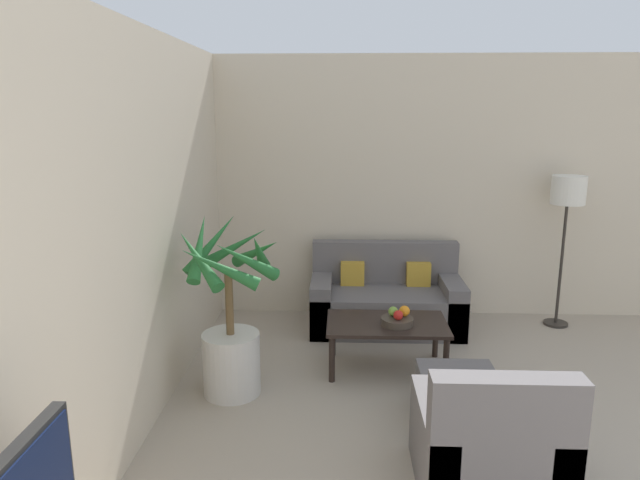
% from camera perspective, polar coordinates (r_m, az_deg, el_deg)
% --- Properties ---
extents(wall_back, '(7.85, 0.06, 2.70)m').
position_cam_1_polar(wall_back, '(6.26, 19.17, 4.81)').
color(wall_back, beige).
rests_on(wall_back, ground_plane).
extents(wall_left, '(0.06, 7.91, 2.70)m').
position_cam_1_polar(wall_left, '(3.16, -22.81, -2.83)').
color(wall_left, beige).
rests_on(wall_left, ground_plane).
extents(potted_palm, '(0.82, 0.82, 1.40)m').
position_cam_1_polar(potted_palm, '(4.43, -8.94, -8.70)').
color(potted_palm, beige).
rests_on(potted_palm, ground_plane).
extents(sofa_loveseat, '(1.49, 0.76, 0.83)m').
position_cam_1_polar(sofa_loveseat, '(5.81, 6.58, -6.04)').
color(sofa_loveseat, '#605B5B').
rests_on(sofa_loveseat, ground_plane).
extents(floor_lamp, '(0.33, 0.33, 1.53)m').
position_cam_1_polar(floor_lamp, '(6.08, 23.52, 3.80)').
color(floor_lamp, '#2D2823').
rests_on(floor_lamp, ground_plane).
extents(coffee_table, '(1.00, 0.60, 0.42)m').
position_cam_1_polar(coffee_table, '(4.87, 6.69, -8.73)').
color(coffee_table, black).
rests_on(coffee_table, ground_plane).
extents(fruit_bowl, '(0.27, 0.27, 0.06)m').
position_cam_1_polar(fruit_bowl, '(4.79, 7.72, -8.06)').
color(fruit_bowl, '#42382D').
rests_on(fruit_bowl, coffee_table).
extents(apple_red, '(0.08, 0.08, 0.08)m').
position_cam_1_polar(apple_red, '(4.73, 7.83, -7.46)').
color(apple_red, red).
rests_on(apple_red, fruit_bowl).
extents(apple_green, '(0.08, 0.08, 0.08)m').
position_cam_1_polar(apple_green, '(4.80, 7.33, -7.10)').
color(apple_green, olive).
rests_on(apple_green, fruit_bowl).
extents(orange_fruit, '(0.09, 0.09, 0.09)m').
position_cam_1_polar(orange_fruit, '(4.82, 8.45, -7.03)').
color(orange_fruit, orange).
rests_on(orange_fruit, fruit_bowl).
extents(armchair, '(0.78, 0.79, 0.85)m').
position_cam_1_polar(armchair, '(3.57, 16.42, -19.41)').
color(armchair, '#605B5B').
rests_on(armchair, ground_plane).
extents(ottoman, '(0.54, 0.46, 0.34)m').
position_cam_1_polar(ottoman, '(4.32, 13.55, -14.76)').
color(ottoman, '#605B5B').
rests_on(ottoman, ground_plane).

